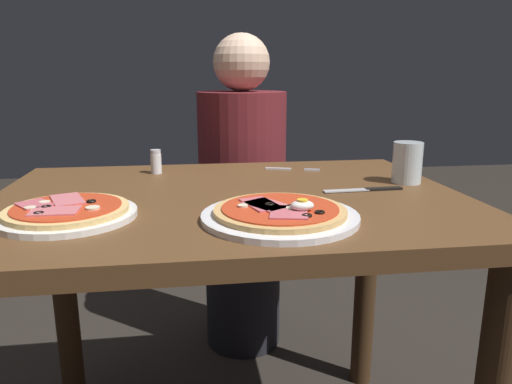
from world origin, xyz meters
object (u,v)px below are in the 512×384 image
object	(u,v)px
fork	(288,169)
salt_shaker	(156,162)
pizza_across_left	(67,212)
knife	(369,189)
pizza_foreground	(280,214)
dining_table	(230,249)
water_glass_near	(407,165)
diner_person	(242,205)

from	to	relation	value
fork	salt_shaker	world-z (taller)	salt_shaker
pizza_across_left	knife	bearing A→B (deg)	11.31
pizza_foreground	salt_shaker	bearing A→B (deg)	118.48
dining_table	pizza_across_left	bearing A→B (deg)	-156.58
knife	salt_shaker	xyz separation A→B (m)	(-0.51, 0.28, 0.03)
pizza_foreground	dining_table	bearing A→B (deg)	110.51
water_glass_near	fork	size ratio (longest dim) A/B	0.67
salt_shaker	water_glass_near	bearing A→B (deg)	-18.07
diner_person	pizza_across_left	bearing A→B (deg)	61.54
pizza_foreground	pizza_across_left	size ratio (longest dim) A/B	1.15
fork	pizza_across_left	bearing A→B (deg)	-141.96
dining_table	water_glass_near	bearing A→B (deg)	7.47
water_glass_near	dining_table	bearing A→B (deg)	-172.53
water_glass_near	diner_person	xyz separation A→B (m)	(-0.36, 0.59, -0.25)
dining_table	water_glass_near	distance (m)	0.50
pizza_foreground	salt_shaker	world-z (taller)	salt_shaker
pizza_across_left	diner_person	distance (m)	0.93
pizza_across_left	salt_shaker	distance (m)	0.44
pizza_foreground	water_glass_near	size ratio (longest dim) A/B	2.90
water_glass_near	fork	xyz separation A→B (m)	(-0.26, 0.21, -0.04)
dining_table	knife	distance (m)	0.36
pizza_foreground	knife	bearing A→B (deg)	38.24
pizza_foreground	knife	size ratio (longest dim) A/B	1.54
pizza_across_left	water_glass_near	size ratio (longest dim) A/B	2.52
fork	pizza_foreground	bearing A→B (deg)	-103.65
pizza_across_left	knife	size ratio (longest dim) A/B	1.34
dining_table	fork	xyz separation A→B (m)	(0.19, 0.27, 0.14)
dining_table	salt_shaker	size ratio (longest dim) A/B	16.08
dining_table	diner_person	size ratio (longest dim) A/B	0.91
pizza_across_left	fork	size ratio (longest dim) A/B	1.70
knife	salt_shaker	distance (m)	0.58
pizza_foreground	diner_person	world-z (taller)	diner_person
pizza_across_left	salt_shaker	size ratio (longest dim) A/B	3.91
pizza_across_left	fork	world-z (taller)	pizza_across_left
pizza_across_left	knife	distance (m)	0.67
pizza_across_left	knife	xyz separation A→B (m)	(0.66, 0.13, -0.01)
knife	diner_person	size ratio (longest dim) A/B	0.17
water_glass_near	knife	size ratio (longest dim) A/B	0.53
fork	diner_person	xyz separation A→B (m)	(-0.09, 0.39, -0.21)
pizza_foreground	diner_person	xyz separation A→B (m)	(0.03, 0.86, -0.22)
knife	salt_shaker	world-z (taller)	salt_shaker
fork	knife	bearing A→B (deg)	-63.30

